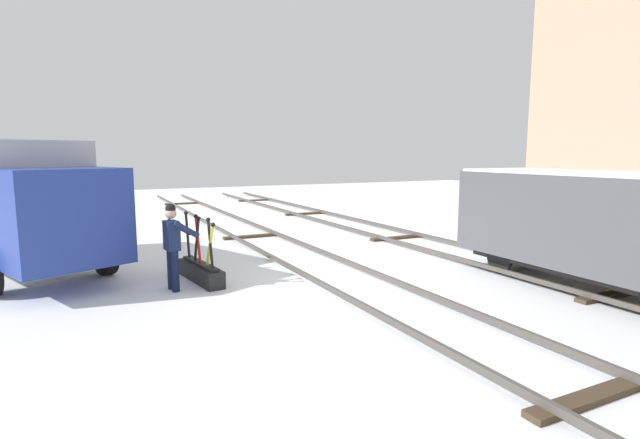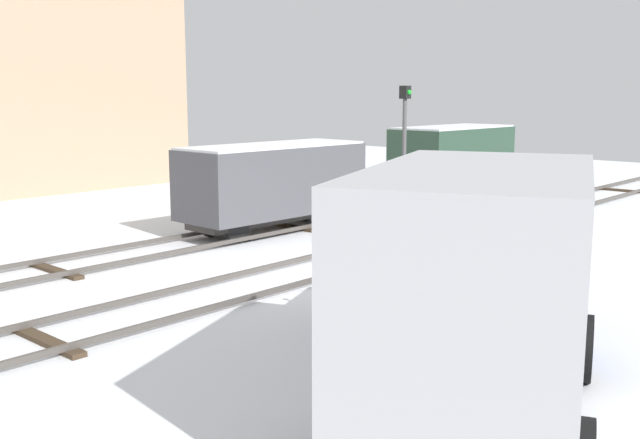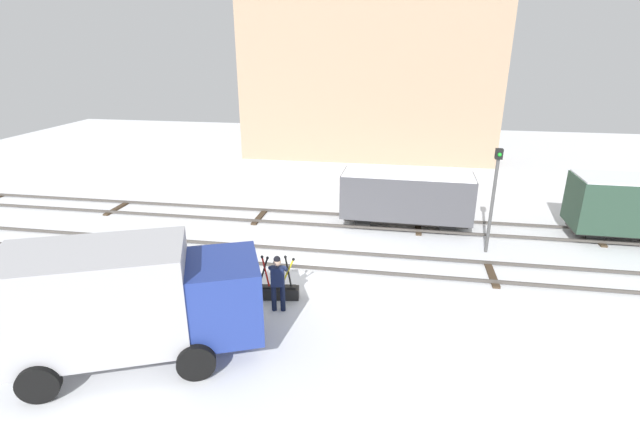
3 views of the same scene
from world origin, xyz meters
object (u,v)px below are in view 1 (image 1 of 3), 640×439
at_px(switch_lever_frame, 201,270).
at_px(freight_car_mid_siding, 590,222).
at_px(delivery_truck, 23,201).
at_px(rail_worker, 173,241).

distance_m(switch_lever_frame, freight_car_mid_siding, 8.05).
xyz_separation_m(switch_lever_frame, delivery_truck, (-2.45, -3.39, 1.42)).
xyz_separation_m(rail_worker, delivery_truck, (-2.89, -2.77, 0.68)).
xyz_separation_m(switch_lever_frame, rail_worker, (0.44, -0.62, 0.74)).
relative_size(switch_lever_frame, rail_worker, 1.05).
height_order(rail_worker, freight_car_mid_siding, freight_car_mid_siding).
xyz_separation_m(rail_worker, freight_car_mid_siding, (3.65, 7.46, 0.37)).
bearing_deg(switch_lever_frame, freight_car_mid_siding, 50.67).
relative_size(rail_worker, freight_car_mid_siding, 0.32).
distance_m(switch_lever_frame, delivery_truck, 4.42).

